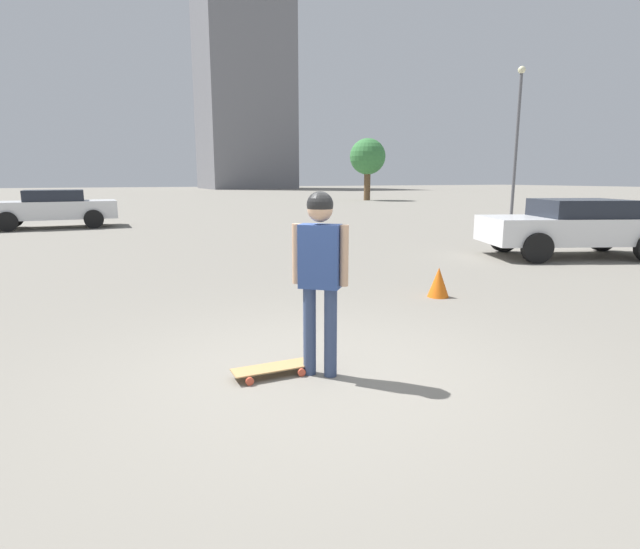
{
  "coord_description": "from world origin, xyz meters",
  "views": [
    {
      "loc": [
        -4.18,
        1.89,
        1.88
      ],
      "look_at": [
        0.0,
        0.0,
        0.99
      ],
      "focal_mm": 28.0,
      "sensor_mm": 36.0,
      "label": 1
    }
  ],
  "objects_px": {
    "skateboard": "(271,369)",
    "car_parked_near": "(575,226)",
    "car_parked_far": "(53,208)",
    "person": "(320,263)",
    "traffic_cone": "(439,282)"
  },
  "relations": [
    {
      "from": "skateboard",
      "to": "car_parked_near",
      "type": "bearing_deg",
      "value": -156.04
    },
    {
      "from": "car_parked_far",
      "to": "car_parked_near",
      "type": "bearing_deg",
      "value": 131.08
    },
    {
      "from": "person",
      "to": "traffic_cone",
      "type": "xyz_separation_m",
      "value": [
        2.17,
        -3.08,
        -0.87
      ]
    },
    {
      "from": "person",
      "to": "car_parked_near",
      "type": "xyz_separation_m",
      "value": [
        4.25,
        -8.69,
        -0.37
      ]
    },
    {
      "from": "person",
      "to": "traffic_cone",
      "type": "relative_size",
      "value": 3.69
    },
    {
      "from": "skateboard",
      "to": "car_parked_near",
      "type": "relative_size",
      "value": 0.16
    },
    {
      "from": "person",
      "to": "car_parked_far",
      "type": "xyz_separation_m",
      "value": [
        17.62,
        3.3,
        -0.33
      ]
    },
    {
      "from": "car_parked_near",
      "to": "traffic_cone",
      "type": "bearing_deg",
      "value": 41.12
    },
    {
      "from": "skateboard",
      "to": "car_parked_far",
      "type": "bearing_deg",
      "value": -80.81
    },
    {
      "from": "person",
      "to": "skateboard",
      "type": "bearing_deg",
      "value": -161.76
    },
    {
      "from": "person",
      "to": "car_parked_near",
      "type": "distance_m",
      "value": 9.68
    },
    {
      "from": "skateboard",
      "to": "traffic_cone",
      "type": "height_order",
      "value": "traffic_cone"
    },
    {
      "from": "skateboard",
      "to": "traffic_cone",
      "type": "bearing_deg",
      "value": -150.46
    },
    {
      "from": "person",
      "to": "car_parked_far",
      "type": "distance_m",
      "value": 17.93
    },
    {
      "from": "traffic_cone",
      "to": "car_parked_far",
      "type": "bearing_deg",
      "value": 22.43
    }
  ]
}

